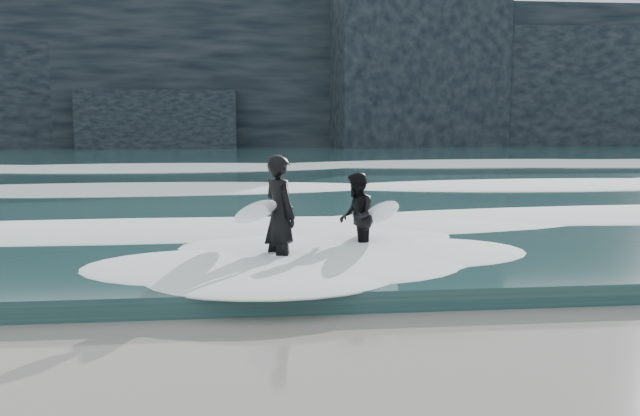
% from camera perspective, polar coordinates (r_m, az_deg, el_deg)
% --- Properties ---
extents(ground, '(120.00, 120.00, 0.00)m').
position_cam_1_polar(ground, '(6.85, 18.78, -14.72)').
color(ground, olive).
rests_on(ground, ground).
extents(sea, '(90.00, 52.00, 0.30)m').
position_cam_1_polar(sea, '(34.91, -1.82, 3.65)').
color(sea, '#1E3E3E').
rests_on(sea, ground).
extents(headland, '(70.00, 9.00, 10.00)m').
position_cam_1_polar(headland, '(51.84, -3.38, 10.30)').
color(headland, black).
rests_on(headland, ground).
extents(foam_near, '(60.00, 3.20, 0.20)m').
position_cam_1_polar(foam_near, '(15.13, 4.27, -0.61)').
color(foam_near, white).
rests_on(foam_near, sea).
extents(foam_mid, '(60.00, 4.00, 0.24)m').
position_cam_1_polar(foam_mid, '(21.99, 0.90, 2.03)').
color(foam_mid, white).
rests_on(foam_mid, sea).
extents(foam_far, '(60.00, 4.80, 0.30)m').
position_cam_1_polar(foam_far, '(30.91, -1.23, 3.70)').
color(foam_far, white).
rests_on(foam_far, sea).
extents(surfer_left, '(1.22, 2.11, 1.91)m').
position_cam_1_polar(surfer_left, '(11.25, -3.58, -0.54)').
color(surfer_left, black).
rests_on(surfer_left, ground).
extents(surfer_right, '(1.05, 1.92, 1.54)m').
position_cam_1_polar(surfer_right, '(12.34, 3.20, -0.68)').
color(surfer_right, black).
rests_on(surfer_right, ground).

